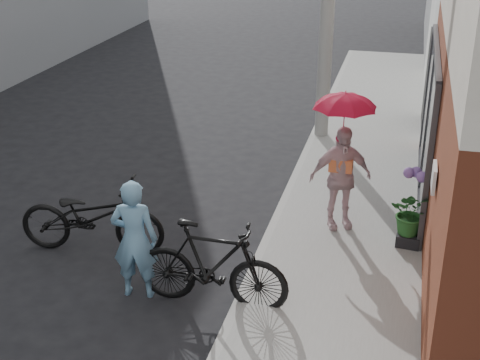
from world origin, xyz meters
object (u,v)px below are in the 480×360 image
at_px(bike_right, 212,265).
at_px(bike_left, 92,217).
at_px(officer, 135,239).
at_px(planter, 409,239).
at_px(kimono_woman, 340,177).

bearing_deg(bike_right, bike_left, 66.97).
distance_m(officer, planter, 4.03).
relative_size(officer, kimono_woman, 1.01).
relative_size(bike_left, planter, 6.29).
relative_size(kimono_woman, planter, 4.78).
bearing_deg(bike_right, kimono_woman, -28.34).
bearing_deg(planter, kimono_woman, 162.70).
height_order(bike_left, planter, bike_left).
relative_size(bike_right, planter, 5.81).
height_order(officer, planter, officer).
height_order(bike_right, planter, bike_right).
relative_size(bike_right, kimono_woman, 1.22).
xyz_separation_m(bike_right, kimono_woman, (1.31, 2.37, 0.34)).
distance_m(bike_left, planter, 4.64).
xyz_separation_m(officer, kimono_woman, (2.34, 2.36, 0.11)).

